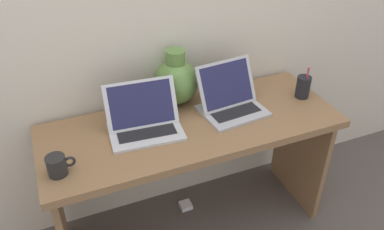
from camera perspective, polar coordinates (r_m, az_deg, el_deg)
ground_plane at (r=2.46m, az=0.00°, el=-15.21°), size 6.00×6.00×0.00m
back_wall at (r=2.01m, az=-3.53°, el=14.71°), size 4.40×0.04×2.40m
desk at (r=2.06m, az=0.00°, el=-4.76°), size 1.47×0.55×0.73m
laptop_left at (r=1.91m, az=-6.87°, el=-0.52°), size 0.36×0.27×0.22m
laptop_right at (r=2.05m, az=5.39°, el=2.37°), size 0.33×0.28×0.24m
green_vase at (r=2.07m, az=-2.28°, el=4.89°), size 0.22×0.22×0.30m
coffee_mug at (r=1.74m, az=-18.58°, el=-6.80°), size 0.12×0.08×0.09m
pen_cup at (r=2.22m, az=15.50°, el=3.90°), size 0.07×0.07×0.18m
power_brick at (r=2.54m, az=-0.90°, el=-12.69°), size 0.07×0.07×0.03m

